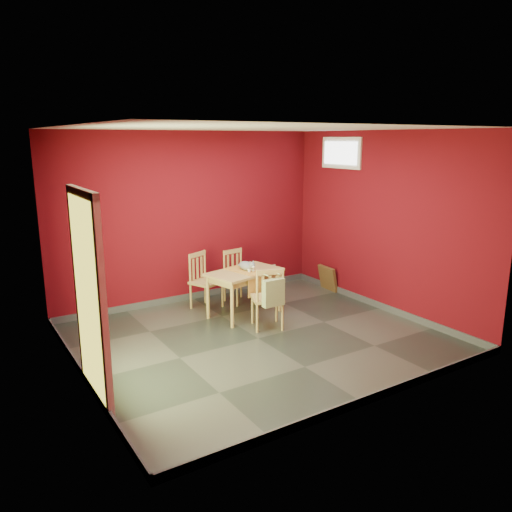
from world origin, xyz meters
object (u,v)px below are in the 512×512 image
chair_far_left (204,280)px  picture_frame (328,278)px  chair_far_right (238,275)px  chair_near (268,297)px  tote_bag (273,293)px  dining_table (244,276)px  cat (246,264)px

chair_far_left → picture_frame: chair_far_left is taller
chair_far_right → chair_near: size_ratio=0.95×
chair_far_right → picture_frame: bearing=-11.1°
chair_far_left → picture_frame: 2.25m
chair_far_right → tote_bag: (-0.30, -1.45, 0.15)m
dining_table → cat: size_ratio=3.35×
chair_far_left → picture_frame: size_ratio=2.02×
tote_bag → chair_near: bearing=76.6°
chair_far_left → cat: chair_far_left is taller
chair_far_right → chair_near: chair_near is taller
chair_near → picture_frame: bearing=26.4°
chair_near → cat: bearing=85.2°
chair_near → tote_bag: (-0.05, -0.21, 0.13)m
dining_table → chair_near: chair_near is taller
dining_table → chair_far_right: (0.24, 0.61, -0.17)m
chair_far_left → picture_frame: bearing=-8.4°
chair_far_right → tote_bag: bearing=-101.5°
tote_bag → dining_table: bearing=86.1°
dining_table → cat: cat is taller
tote_bag → cat: size_ratio=1.22×
chair_far_left → chair_near: 1.30m
dining_table → chair_near: bearing=-90.7°
chair_far_left → tote_bag: chair_far_left is taller
chair_far_right → cat: 0.71m
chair_far_right → tote_bag: 1.49m
cat → picture_frame: bearing=1.5°
chair_near → chair_far_left: bearing=105.4°
chair_near → picture_frame: (1.87, 0.93, -0.24)m
dining_table → chair_far_right: size_ratio=1.43×
tote_bag → cat: bearing=83.1°
cat → chair_far_left: bearing=117.0°
chair_far_left → chair_far_right: (0.59, -0.01, -0.02)m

